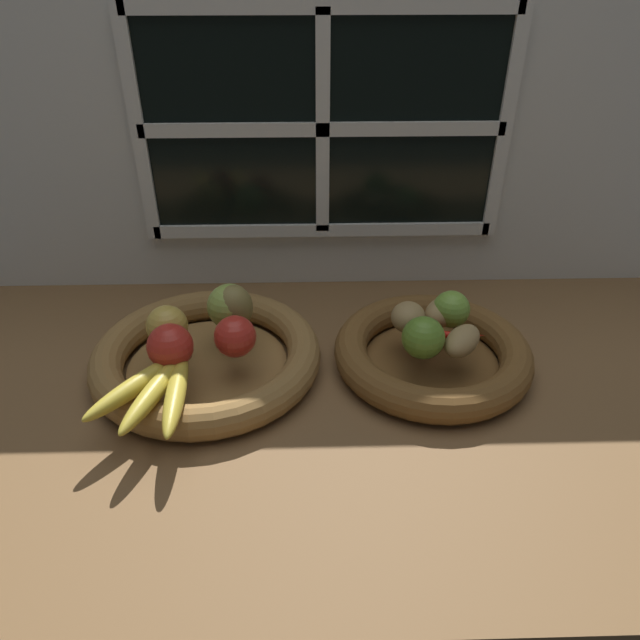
# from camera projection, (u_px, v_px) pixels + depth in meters

# --- Properties ---
(ground_plane) EXTENTS (1.40, 0.90, 0.03)m
(ground_plane) POSITION_uv_depth(u_px,v_px,m) (327.00, 374.00, 0.97)
(ground_plane) COLOR brown
(back_wall) EXTENTS (1.40, 0.05, 0.55)m
(back_wall) POSITION_uv_depth(u_px,v_px,m) (322.00, 143.00, 1.06)
(back_wall) COLOR silver
(back_wall) RESTS_ON ground_plane
(fruit_bowl_left) EXTENTS (0.37, 0.37, 0.05)m
(fruit_bowl_left) POSITION_uv_depth(u_px,v_px,m) (207.00, 357.00, 0.94)
(fruit_bowl_left) COLOR olive
(fruit_bowl_left) RESTS_ON ground_plane
(fruit_bowl_right) EXTENTS (0.32, 0.32, 0.05)m
(fruit_bowl_right) POSITION_uv_depth(u_px,v_px,m) (432.00, 354.00, 0.95)
(fruit_bowl_right) COLOR brown
(fruit_bowl_right) RESTS_ON ground_plane
(apple_red_right) EXTENTS (0.06, 0.06, 0.06)m
(apple_red_right) POSITION_uv_depth(u_px,v_px,m) (235.00, 336.00, 0.89)
(apple_red_right) COLOR red
(apple_red_right) RESTS_ON fruit_bowl_left
(apple_red_front) EXTENTS (0.07, 0.07, 0.07)m
(apple_red_front) POSITION_uv_depth(u_px,v_px,m) (170.00, 346.00, 0.86)
(apple_red_front) COLOR red
(apple_red_front) RESTS_ON fruit_bowl_left
(apple_green_back) EXTENTS (0.07, 0.07, 0.07)m
(apple_green_back) POSITION_uv_depth(u_px,v_px,m) (230.00, 306.00, 0.95)
(apple_green_back) COLOR #99B74C
(apple_green_back) RESTS_ON fruit_bowl_left
(apple_golden_left) EXTENTS (0.06, 0.06, 0.06)m
(apple_golden_left) POSITION_uv_depth(u_px,v_px,m) (168.00, 324.00, 0.91)
(apple_golden_left) COLOR gold
(apple_golden_left) RESTS_ON fruit_bowl_left
(pear_brown) EXTENTS (0.09, 0.09, 0.08)m
(pear_brown) POSITION_uv_depth(u_px,v_px,m) (234.00, 307.00, 0.95)
(pear_brown) COLOR olive
(pear_brown) RESTS_ON fruit_bowl_left
(banana_bunch_front) EXTENTS (0.14, 0.19, 0.03)m
(banana_bunch_front) POSITION_uv_depth(u_px,v_px,m) (157.00, 388.00, 0.81)
(banana_bunch_front) COLOR gold
(banana_bunch_front) RESTS_ON fruit_bowl_left
(potato_small) EXTENTS (0.08, 0.09, 0.04)m
(potato_small) POSITION_uv_depth(u_px,v_px,m) (462.00, 341.00, 0.90)
(potato_small) COLOR #A38451
(potato_small) RESTS_ON fruit_bowl_right
(potato_back) EXTENTS (0.09, 0.09, 0.04)m
(potato_back) POSITION_uv_depth(u_px,v_px,m) (443.00, 312.00, 0.96)
(potato_back) COLOR #A38451
(potato_back) RESTS_ON fruit_bowl_right
(potato_oblong) EXTENTS (0.07, 0.07, 0.05)m
(potato_oblong) POSITION_uv_depth(u_px,v_px,m) (408.00, 317.00, 0.95)
(potato_oblong) COLOR #A38451
(potato_oblong) RESTS_ON fruit_bowl_right
(lime_near) EXTENTS (0.07, 0.07, 0.07)m
(lime_near) POSITION_uv_depth(u_px,v_px,m) (423.00, 338.00, 0.88)
(lime_near) COLOR olive
(lime_near) RESTS_ON fruit_bowl_right
(lime_far) EXTENTS (0.06, 0.06, 0.06)m
(lime_far) POSITION_uv_depth(u_px,v_px,m) (451.00, 309.00, 0.96)
(lime_far) COLOR #7AAD3D
(lime_far) RESTS_ON fruit_bowl_right
(chili_pepper) EXTENTS (0.12, 0.03, 0.02)m
(chili_pepper) POSITION_uv_depth(u_px,v_px,m) (447.00, 335.00, 0.93)
(chili_pepper) COLOR red
(chili_pepper) RESTS_ON fruit_bowl_right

